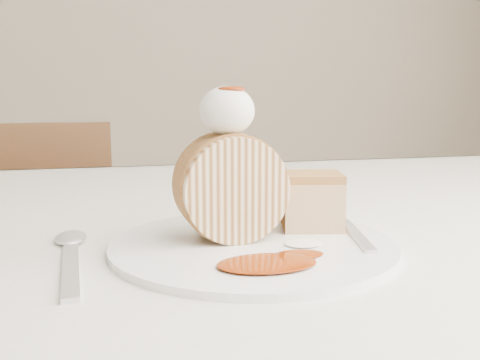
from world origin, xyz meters
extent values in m
cube|color=white|center=(0.00, 3.00, 1.40)|extent=(5.00, 0.10, 2.80)
cube|color=silver|center=(0.00, 0.20, 0.73)|extent=(1.40, 0.90, 0.04)
cube|color=silver|center=(0.00, 0.65, 0.61)|extent=(1.40, 0.01, 0.28)
cylinder|color=brown|center=(0.62, 0.57, 0.35)|extent=(0.06, 0.06, 0.71)
cube|color=brown|center=(-0.38, 0.97, 0.40)|extent=(0.42, 0.42, 0.04)
cube|color=brown|center=(-0.37, 0.80, 0.62)|extent=(0.39, 0.06, 0.41)
cylinder|color=brown|center=(-0.23, 1.15, 0.19)|extent=(0.03, 0.03, 0.38)
cylinder|color=white|center=(-0.05, 0.03, 0.75)|extent=(0.32, 0.32, 0.01)
cylinder|color=beige|center=(-0.07, 0.05, 0.81)|extent=(0.10, 0.06, 0.10)
cube|color=#A5713E|center=(0.02, 0.07, 0.78)|extent=(0.07, 0.07, 0.05)
ellipsoid|color=white|center=(-0.07, 0.05, 0.88)|extent=(0.05, 0.05, 0.04)
ellipsoid|color=maroon|center=(-0.07, 0.05, 0.90)|extent=(0.03, 0.02, 0.01)
cube|color=silver|center=(0.05, 0.03, 0.76)|extent=(0.05, 0.16, 0.00)
cube|color=silver|center=(-0.21, 0.00, 0.75)|extent=(0.04, 0.18, 0.00)
camera|label=1|loc=(-0.17, -0.43, 0.89)|focal=40.00mm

